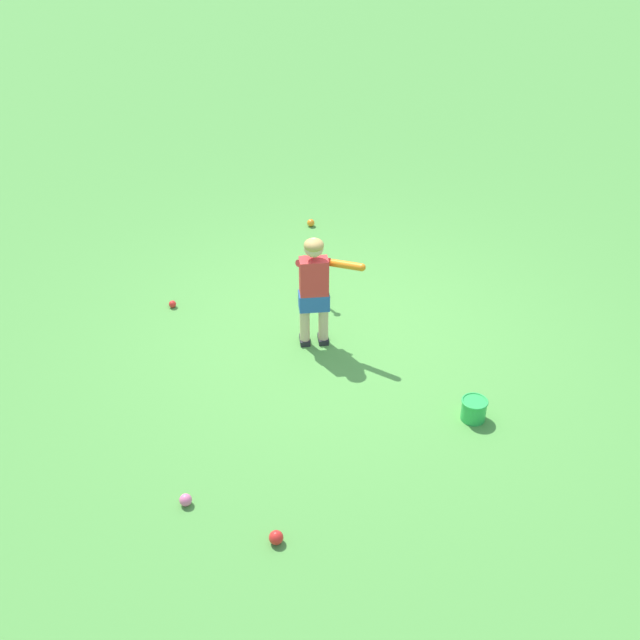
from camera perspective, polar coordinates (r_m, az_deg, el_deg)
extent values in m
plane|color=#519942|center=(7.50, 1.52, -0.72)|extent=(40.00, 40.00, 0.00)
cube|color=#232328|center=(7.31, -1.10, -1.45)|extent=(0.10, 0.16, 0.05)
cylinder|color=#DBB28E|center=(7.19, -1.10, -0.34)|extent=(0.09, 0.09, 0.34)
cube|color=#232328|center=(7.33, 0.22, -1.37)|extent=(0.10, 0.16, 0.05)
cylinder|color=#DBB28E|center=(7.21, 0.25, -0.25)|extent=(0.09, 0.09, 0.34)
cube|color=#2856A8|center=(7.06, -0.43, 1.39)|extent=(0.28, 0.17, 0.16)
cube|color=red|center=(6.93, -0.44, 3.14)|extent=(0.26, 0.17, 0.34)
sphere|color=#DBB28E|center=(6.80, -0.45, 5.21)|extent=(0.17, 0.17, 0.17)
ellipsoid|color=tan|center=(6.77, -0.45, 5.39)|extent=(0.18, 0.18, 0.11)
sphere|color=orange|center=(7.01, -0.57, 4.35)|extent=(0.04, 0.04, 0.04)
cylinder|color=black|center=(6.96, 0.07, 4.25)|extent=(0.12, 0.11, 0.05)
cylinder|color=orange|center=(6.84, 1.77, 3.98)|extent=(0.30, 0.28, 0.11)
sphere|color=orange|center=(6.76, 3.02, 3.79)|extent=(0.07, 0.07, 0.07)
cylinder|color=red|center=(6.97, -0.82, 4.28)|extent=(0.27, 0.25, 0.14)
cylinder|color=red|center=(6.98, -0.26, 4.31)|extent=(0.25, 0.28, 0.14)
sphere|color=red|center=(5.54, -3.17, -15.30)|extent=(0.10, 0.10, 0.10)
sphere|color=pink|center=(5.85, -9.61, -12.60)|extent=(0.09, 0.09, 0.09)
sphere|color=red|center=(7.94, -10.53, 1.13)|extent=(0.07, 0.07, 0.07)
sphere|color=orange|center=(9.34, -0.66, 6.98)|extent=(0.09, 0.09, 0.09)
cylinder|color=black|center=(7.96, -0.39, 1.66)|extent=(0.28, 0.28, 0.03)
cylinder|color=black|center=(7.81, -0.40, 3.46)|extent=(0.03, 0.03, 0.55)
cone|color=black|center=(7.67, -0.41, 5.37)|extent=(0.07, 0.07, 0.04)
cylinder|color=green|center=(6.54, 10.96, -6.34)|extent=(0.20, 0.20, 0.18)
torus|color=green|center=(6.48, 11.04, -5.73)|extent=(0.22, 0.22, 0.02)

